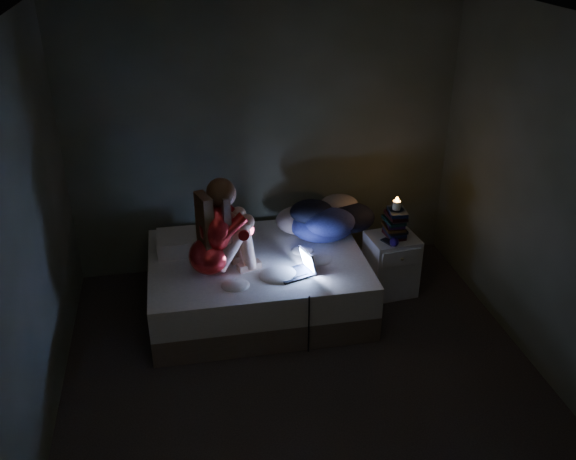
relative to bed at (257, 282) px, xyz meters
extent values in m
cube|color=black|center=(0.21, -1.10, -0.26)|extent=(3.60, 3.80, 0.02)
cube|color=silver|center=(0.21, -1.10, 2.36)|extent=(3.60, 3.80, 0.02)
cube|color=#39412F|center=(0.21, 0.81, 1.05)|extent=(3.60, 0.02, 2.60)
cube|color=#39412F|center=(0.21, -3.01, 1.05)|extent=(3.60, 0.02, 2.60)
cube|color=#39412F|center=(-1.60, -1.10, 1.05)|extent=(0.02, 3.80, 2.60)
cube|color=#39412F|center=(2.02, -1.10, 1.05)|extent=(0.02, 3.80, 2.60)
cube|color=white|center=(-0.59, 0.26, 0.33)|extent=(0.50, 0.36, 0.14)
cube|color=silver|center=(1.24, 0.03, 0.03)|extent=(0.46, 0.42, 0.57)
cylinder|color=beige|center=(1.25, 0.03, 0.64)|extent=(0.07, 0.07, 0.08)
cube|color=black|center=(1.16, -0.05, 0.32)|extent=(0.11, 0.16, 0.01)
sphere|color=#1A0B54|center=(1.18, -0.12, 0.35)|extent=(0.08, 0.08, 0.08)
camera|label=1|loc=(-0.60, -4.62, 2.94)|focal=38.85mm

